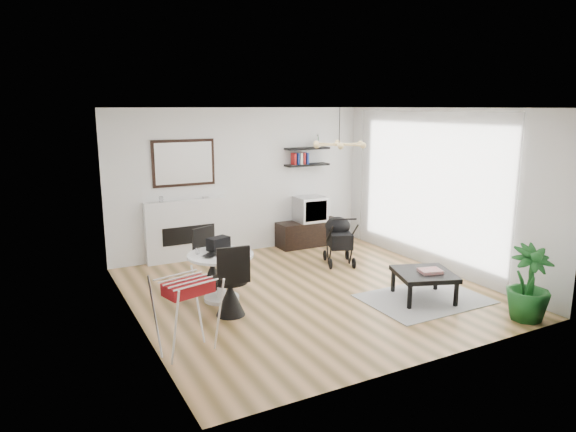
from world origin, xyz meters
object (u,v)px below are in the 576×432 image
dining_table (221,270)px  stroller (339,242)px  coffee_table (424,275)px  fireplace (187,223)px  tv_console (309,233)px  potted_plant (529,283)px  crt_tv (310,209)px  drying_rack (187,314)px

dining_table → stroller: bearing=15.9°
dining_table → coffee_table: bearing=-27.4°
fireplace → tv_console: size_ratio=1.65×
tv_console → potted_plant: 4.54m
fireplace → stroller: fireplace is taller
crt_tv → coffee_table: size_ratio=0.56×
stroller → coffee_table: (0.11, -2.04, -0.02)m
fireplace → stroller: 2.72m
tv_console → fireplace: bearing=176.2°
fireplace → potted_plant: (3.09, -4.65, -0.19)m
dining_table → drying_rack: 1.63m
coffee_table → potted_plant: size_ratio=1.01×
dining_table → potted_plant: 4.11m
tv_console → crt_tv: bearing=-15.1°
dining_table → stroller: stroller is taller
dining_table → potted_plant: bearing=-37.5°
stroller → coffee_table: 2.04m
fireplace → crt_tv: size_ratio=3.83×
stroller → dining_table: bearing=-142.6°
potted_plant → stroller: bearing=104.0°
drying_rack → coffee_table: 3.48m
drying_rack → coffee_table: (3.48, 0.02, -0.10)m
crt_tv → stroller: crt_tv is taller
stroller → coffee_table: size_ratio=0.91×
coffee_table → dining_table: bearing=152.6°
fireplace → coffee_table: bearing=-55.4°
fireplace → drying_rack: fireplace is taller
crt_tv → stroller: (-0.16, -1.28, -0.35)m
stroller → potted_plant: bearing=-54.5°
drying_rack → tv_console: bearing=29.2°
dining_table → tv_console: bearing=37.2°
drying_rack → stroller: size_ratio=0.97×
coffee_table → stroller: bearing=93.1°
drying_rack → stroller: (3.37, 2.06, -0.08)m
dining_table → drying_rack: size_ratio=1.06×
tv_console → stroller: size_ratio=1.44×
fireplace → tv_console: (2.43, -0.16, -0.44)m
tv_console → crt_tv: 0.49m
potted_plant → drying_rack: bearing=164.6°
dining_table → drying_rack: drying_rack is taller
crt_tv → tv_console: bearing=164.9°
drying_rack → potted_plant: bearing=-29.8°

